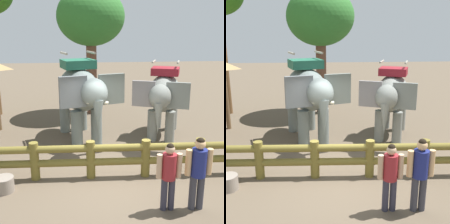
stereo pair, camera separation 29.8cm
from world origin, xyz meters
TOP-DOWN VIEW (x-y plane):
  - ground_plane at (0.00, 0.00)m, footprint 60.00×60.00m
  - log_fence at (0.00, -0.02)m, footprint 7.69×0.56m
  - elephant_near_left at (-0.97, 2.96)m, footprint 2.50×3.79m
  - elephant_center at (2.06, 3.00)m, footprint 2.41×3.36m
  - tourist_woman_in_black at (0.89, -1.66)m, footprint 0.56×0.31m
  - tourist_man_in_blue at (1.54, -1.70)m, footprint 0.60×0.33m
  - tree_far_left at (-0.43, 6.58)m, footprint 3.07×3.07m
  - feed_bucket at (-2.92, -0.47)m, footprint 0.49×0.49m

SIDE VIEW (x-z plane):
  - ground_plane at x=0.00m, z-range 0.00..0.00m
  - feed_bucket at x=-2.92m, z-range 0.00..0.38m
  - log_fence at x=0.00m, z-range 0.08..1.13m
  - tourist_woman_in_black at x=0.89m, z-range 0.12..1.71m
  - tourist_man_in_blue at x=1.54m, z-range 0.13..1.83m
  - elephant_center at x=2.06m, z-range 0.17..3.00m
  - elephant_near_left at x=-0.97m, z-range 0.20..3.37m
  - tree_far_left at x=-0.43m, z-range 1.50..7.29m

